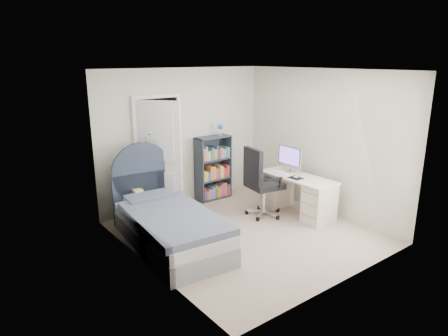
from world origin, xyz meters
TOP-DOWN VIEW (x-y plane):
  - room_shell at (0.00, 0.00)m, footprint 3.50×3.70m
  - door at (-0.65, 1.56)m, footprint 0.92×0.68m
  - bed at (-1.16, 0.43)m, footprint 1.23×2.29m
  - nightstand at (-1.14, 1.39)m, footprint 0.41×0.41m
  - floor_lamp at (-0.85, 1.59)m, footprint 0.21×0.21m
  - bookcase at (0.55, 1.62)m, footprint 0.69×0.29m
  - desk at (1.24, 0.10)m, footprint 0.56×1.40m
  - office_chair at (0.63, 0.40)m, footprint 0.65×0.67m

SIDE VIEW (x-z plane):
  - bed at x=-1.16m, z-range -0.37..0.99m
  - desk at x=1.24m, z-range -0.20..0.95m
  - nightstand at x=-1.14m, z-range 0.09..0.69m
  - bookcase at x=0.55m, z-range -0.17..1.29m
  - floor_lamp at x=-0.85m, z-range -0.14..1.36m
  - office_chair at x=0.63m, z-range 0.06..1.28m
  - door at x=-0.65m, z-range 0.00..2.06m
  - room_shell at x=0.00m, z-range -0.05..2.55m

